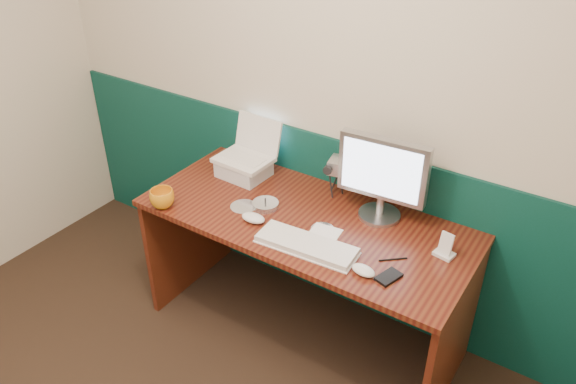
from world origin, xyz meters
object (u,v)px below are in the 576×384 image
Objects in this scene: camcorder at (336,179)px; laptop at (243,142)px; keyboard at (306,245)px; monitor at (383,179)px; desk at (304,278)px; mug at (162,198)px.

laptop is at bearing 179.62° from camcorder.
keyboard is (0.61, -0.35, -0.19)m from laptop.
monitor reaches higher than laptop.
desk is 0.53m from camcorder.
monitor is at bearing -24.67° from camcorder.
monitor is (0.29, 0.20, 0.58)m from desk.
monitor is 2.36× the size of camcorder.
monitor is at bearing 34.87° from desk.
laptop reaches higher than keyboard.
mug is 0.67× the size of camcorder.
keyboard is at bearing -56.97° from desk.
laptop is 0.52m from camcorder.
desk is at bearing -105.92° from camcorder.
mug reaches higher than keyboard.
mug is (-0.92, -0.50, -0.16)m from monitor.
keyboard is at bearing 7.86° from mug.
desk is at bearing -15.76° from laptop.
keyboard is 0.48m from camcorder.
laptop is 1.59× the size of camcorder.
desk is 5.68× the size of laptop.
laptop is 0.67× the size of monitor.
desk is at bearing 25.68° from mug.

